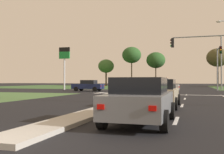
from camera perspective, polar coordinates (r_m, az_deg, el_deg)
The scene contains 30 objects.
ground_plane at distance 34.86m, azimuth 10.21°, elevation -3.16°, with size 200.00×200.00×0.00m, color black.
grass_verge_far_left at distance 66.08m, azimuth -9.69°, elevation -2.04°, with size 35.00×35.00×0.01m, color #385B2D.
median_island_near at distance 16.17m, azimuth 2.32°, elevation -5.67°, with size 1.20×22.00×0.14m, color #ADA89E.
median_island_far at distance 59.74m, azimuth 13.00°, elevation -2.10°, with size 1.20×36.00×0.14m, color gray.
lane_dash_near at distance 9.91m, azimuth 13.69°, elevation -9.11°, with size 0.14×2.00×0.01m, color silver.
lane_dash_second at distance 15.86m, azimuth 14.91°, elevation -5.97°, with size 0.14×2.00×0.01m, color silver.
lane_dash_third at distance 21.84m, azimuth 15.45°, elevation -4.55°, with size 0.14×2.00×0.01m, color silver.
lane_dash_fourth at distance 27.83m, azimuth 15.76°, elevation -3.73°, with size 0.14×2.00×0.01m, color silver.
stop_bar_near at distance 27.63m, azimuth 16.38°, elevation -3.75°, with size 6.40×0.50×0.01m, color silver.
crosswalk_bar_near at distance 31.23m, azimuth -2.69°, elevation -3.44°, with size 0.70×2.80×0.01m, color silver.
crosswalk_bar_second at distance 30.86m, azimuth -0.67°, elevation -3.47°, with size 0.70×2.80×0.01m, color silver.
crosswalk_bar_third at distance 30.53m, azimuth 1.39°, elevation -3.50°, with size 0.70×2.80×0.01m, color silver.
crosswalk_bar_fourth at distance 30.25m, azimuth 3.49°, elevation -3.52°, with size 0.70×2.80×0.01m, color silver.
crosswalk_bar_fifth at distance 30.00m, azimuth 5.63°, elevation -3.54°, with size 0.70×2.80×0.01m, color silver.
crosswalk_bar_sixth at distance 29.80m, azimuth 7.80°, elevation -3.56°, with size 0.70×2.80×0.01m, color silver.
car_grey_near at distance 8.89m, azimuth 6.19°, elevation -5.00°, with size 2.04×4.18×1.54m.
car_navy_second at distance 36.50m, azimuth -5.19°, elevation -1.84°, with size 4.29×1.96×1.53m.
car_red_third at distance 60.92m, azimuth 10.86°, elevation -1.38°, with size 1.98×4.46×1.59m.
car_white_fourth at distance 32.81m, azimuth 10.61°, elevation -1.98°, with size 4.32×2.05×1.49m.
car_beige_fifth at distance 14.73m, azimuth 10.27°, elevation -3.36°, with size 2.03×4.62×1.52m.
car_silver_sixth at distance 54.75m, azimuth 10.12°, elevation -1.49°, with size 1.98×4.47×1.52m.
traffic_signal_near_right at distance 28.18m, azimuth 19.93°, elevation 5.04°, with size 5.81×0.32×6.16m.
traffic_signal_far_right at distance 39.72m, azimuth 22.01°, elevation 3.31°, with size 0.32×5.01×6.18m.
street_lamp_third at distance 44.95m, azimuth 22.50°, elevation 3.49°, with size 0.82×1.82×8.52m.
pedestrian_at_median at distance 44.06m, azimuth 11.83°, elevation -0.96°, with size 0.34×0.34×1.91m.
fuel_price_totem at distance 42.76m, azimuth -10.24°, elevation 3.92°, with size 1.80×0.24×6.76m.
treeline_near at distance 73.92m, azimuth -1.28°, elevation 2.35°, with size 4.42×4.42×7.42m.
treeline_second at distance 70.97m, azimuth 4.26°, elevation 4.74°, with size 5.10×5.10×10.49m.
treeline_third at distance 70.92m, azimuth 9.44°, elevation 3.59°, with size 4.98×4.98×9.00m.
treeline_fourth at distance 68.45m, azimuth 21.84°, elevation 3.89°, with size 5.20×5.20×9.22m.
Camera 1 is at (4.05, -4.59, 1.44)m, focal length 42.34 mm.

